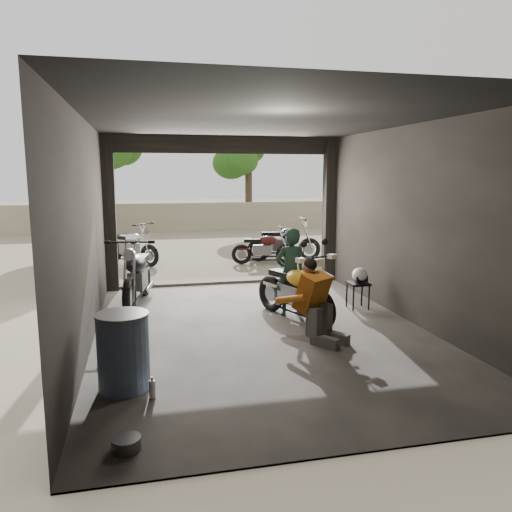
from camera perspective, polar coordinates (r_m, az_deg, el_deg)
name	(u,v)px	position (r m, az deg, el deg)	size (l,w,h in m)	color
ground	(262,332)	(7.80, 0.64, -8.70)	(80.00, 80.00, 0.00)	#7A6D56
garage	(254,246)	(8.03, -0.26, 1.20)	(7.00, 7.13, 3.20)	#2D2B28
boundary_wall	(184,217)	(21.36, -8.23, 4.43)	(18.00, 0.30, 1.20)	gray
tree_left	(104,131)	(19.81, -17.01, 13.55)	(2.20, 2.20, 5.60)	#382B1E
tree_right	(249,146)	(21.72, -0.86, 12.42)	(2.20, 2.20, 5.00)	#382B1E
main_bike	(294,286)	(8.30, 4.40, -3.44)	(0.72, 1.75, 1.17)	beige
left_bike	(137,271)	(9.42, -13.44, -1.72)	(0.79, 1.91, 1.29)	black
outside_bike_a	(131,244)	(13.74, -14.15, 1.39)	(0.70, 1.69, 1.15)	black
outside_bike_b	(264,245)	(13.41, 0.90, 1.22)	(0.62, 1.51, 1.02)	#421010
outside_bike_c	(284,239)	(13.91, 3.24, 1.90)	(0.74, 1.79, 1.21)	black
rider	(290,273)	(8.50, 3.94, -1.90)	(0.55, 0.36, 1.52)	black
mechanic	(320,303)	(7.22, 7.29, -5.37)	(0.60, 0.82, 1.19)	#BF6919
stool	(358,286)	(9.15, 11.58, -3.43)	(0.36, 0.36, 0.50)	black
helmet	(360,275)	(9.14, 11.78, -2.13)	(0.28, 0.29, 0.26)	silver
oil_drum	(123,353)	(5.87, -14.92, -10.64)	(0.57, 0.57, 0.89)	#435671
sign_post	(403,211)	(11.12, 16.43, 4.98)	(0.81, 0.08, 2.42)	black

